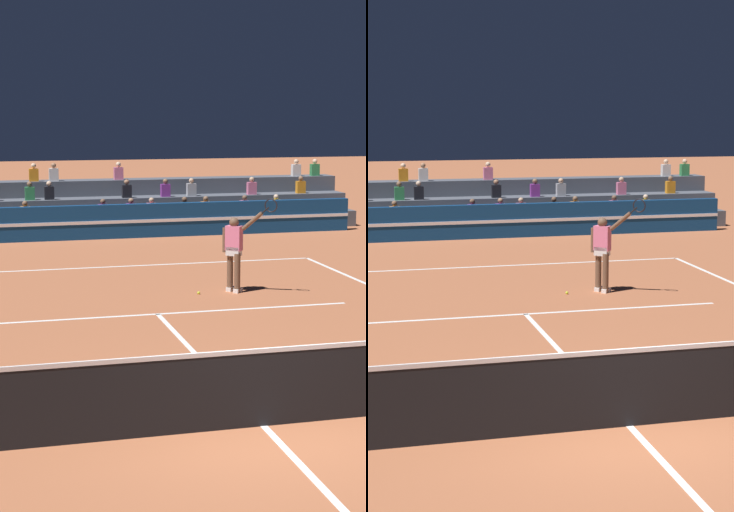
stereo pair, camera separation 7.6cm
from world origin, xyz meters
TOP-DOWN VIEW (x-y plane):
  - ground_plane at (0.00, 0.00)m, footprint 120.00×120.00m
  - court_lines at (0.00, 0.00)m, footprint 11.10×23.90m
  - tennis_net at (0.00, 0.00)m, footprint 12.00×0.10m
  - sponsor_banner_wall at (0.00, 16.90)m, footprint 18.00×0.26m
  - bleacher_stand at (0.02, 19.43)m, footprint 19.53×2.85m
  - tennis_player at (2.18, 8.11)m, footprint 1.04×1.01m
  - tennis_ball at (1.31, 8.06)m, footprint 0.07×0.07m

SIDE VIEW (x-z plane):
  - ground_plane at x=0.00m, z-range 0.00..0.00m
  - court_lines at x=0.00m, z-range 0.00..0.01m
  - tennis_ball at x=1.31m, z-range 0.00..0.07m
  - tennis_net at x=0.00m, z-range -0.01..1.09m
  - sponsor_banner_wall at x=0.00m, z-range 0.00..1.10m
  - bleacher_stand at x=0.02m, z-range -0.49..1.79m
  - tennis_player at x=2.18m, z-range -0.14..2.10m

